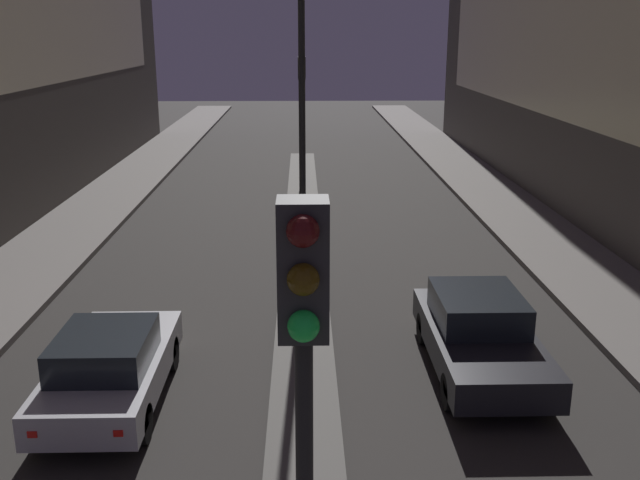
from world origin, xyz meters
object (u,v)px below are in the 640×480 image
traffic_light_near (305,406)px  car_right_lane (479,334)px  street_lamp (302,49)px  car_left_lane (110,366)px  traffic_light_mid (302,91)px

traffic_light_near → car_right_lane: bearing=67.8°
street_lamp → car_left_lane: 8.58m
traffic_light_near → traffic_light_mid: (0.00, 25.65, 0.00)m
car_right_lane → car_left_lane: bearing=-170.1°
car_right_lane → street_lamp: bearing=123.7°
traffic_light_mid → street_lamp: street_lamp is taller
traffic_light_mid → car_left_lane: bearing=-100.0°
traffic_light_near → car_left_lane: 8.28m
street_lamp → car_right_lane: 7.80m
car_left_lane → car_right_lane: (6.59, 1.15, 0.02)m
traffic_light_near → street_lamp: (0.00, 13.02, 1.96)m
traffic_light_mid → car_right_lane: traffic_light_mid is taller
traffic_light_near → street_lamp: 13.17m
street_lamp → car_right_lane: (3.30, -4.95, -5.05)m
traffic_light_mid → car_left_lane: 19.27m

